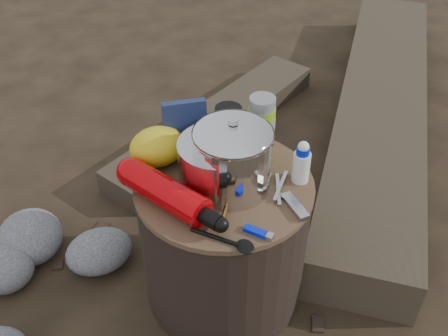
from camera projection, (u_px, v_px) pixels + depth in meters
name	position (u px, v px, depth m)	size (l,w,h in m)	color
ground	(224.00, 287.00, 1.65)	(60.00, 60.00, 0.00)	black
stump	(224.00, 240.00, 1.51)	(0.47, 0.47, 0.43)	black
rock_ring	(55.00, 319.00, 1.46)	(0.40, 0.88, 0.17)	#5B5A60
log_main	(380.00, 108.00, 2.28)	(0.34, 2.04, 0.17)	#372D22
log_small	(218.00, 123.00, 2.26)	(0.21, 1.15, 0.10)	#372D22
foil_windscreen	(219.00, 163.00, 1.34)	(0.21, 0.21, 0.13)	#B9B9C0
camping_pot	(233.00, 156.00, 1.31)	(0.20, 0.20, 0.20)	silver
fuel_bottle	(165.00, 192.00, 1.29)	(0.08, 0.32, 0.08)	#BF0409
thermos	(261.00, 128.00, 1.41)	(0.07, 0.07, 0.18)	#77AB1C
travel_mug	(228.00, 125.00, 1.49)	(0.07, 0.07, 0.11)	black
stuff_sack	(157.00, 147.00, 1.41)	(0.15, 0.12, 0.10)	gold
food_pouch	(185.00, 127.00, 1.44)	(0.12, 0.03, 0.15)	#17224A
lighter	(256.00, 231.00, 1.23)	(0.02, 0.07, 0.01)	#081CC4
multitool	(295.00, 206.00, 1.30)	(0.03, 0.10, 0.01)	#B0B0B5
pot_grabber	(278.00, 189.00, 1.35)	(0.03, 0.12, 0.01)	#B0B0B5
spork	(217.00, 237.00, 1.22)	(0.03, 0.15, 0.01)	black
squeeze_bottle	(301.00, 164.00, 1.35)	(0.05, 0.05, 0.11)	white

